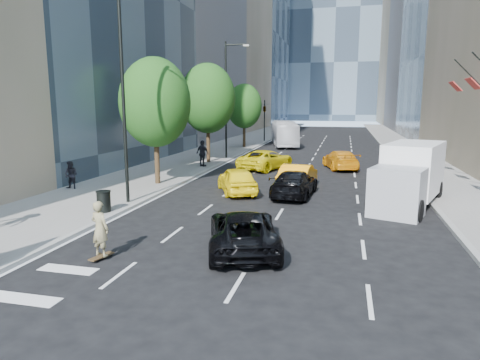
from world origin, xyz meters
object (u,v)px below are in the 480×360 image
(city_bus, at_px, (284,133))
(box_truck, at_px, (409,175))
(skateboarder, at_px, (100,232))
(trash_can, at_px, (104,202))
(black_sedan_lincoln, at_px, (243,230))
(black_sedan_mercedes, at_px, (294,183))

(city_bus, height_order, box_truck, box_truck)
(skateboarder, xyz_separation_m, box_truck, (10.51, 10.07, 0.63))
(skateboarder, relative_size, city_bus, 0.17)
(city_bus, xyz_separation_m, trash_can, (-3.40, -33.67, -0.84))
(black_sedan_lincoln, bearing_deg, black_sedan_mercedes, -110.51)
(black_sedan_lincoln, height_order, trash_can, black_sedan_lincoln)
(black_sedan_mercedes, xyz_separation_m, city_bus, (-4.40, 27.67, 0.74))
(black_sedan_lincoln, distance_m, trash_can, 7.71)
(black_sedan_mercedes, bearing_deg, trash_can, 42.14)
(black_sedan_lincoln, xyz_separation_m, city_bus, (-3.70, 36.67, 0.77))
(black_sedan_mercedes, bearing_deg, black_sedan_lincoln, 90.12)
(skateboarder, xyz_separation_m, city_bus, (0.49, 38.67, 0.55))
(city_bus, bearing_deg, skateboarder, -103.43)
(box_truck, bearing_deg, trash_can, -139.89)
(trash_can, bearing_deg, black_sedan_mercedes, 37.57)
(skateboarder, relative_size, black_sedan_mercedes, 0.37)
(black_sedan_mercedes, xyz_separation_m, box_truck, (5.62, -0.93, 0.83))
(black_sedan_lincoln, bearing_deg, city_bus, -100.30)
(skateboarder, relative_size, black_sedan_lincoln, 0.37)
(city_bus, relative_size, box_truck, 1.55)
(skateboarder, distance_m, black_sedan_lincoln, 4.64)
(black_sedan_lincoln, relative_size, black_sedan_mercedes, 1.01)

